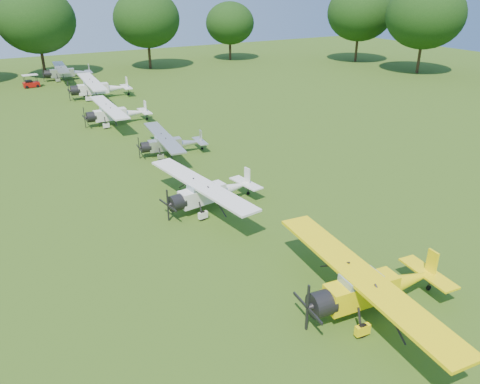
{
  "coord_description": "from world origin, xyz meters",
  "views": [
    {
      "loc": [
        -11.76,
        -20.01,
        13.33
      ],
      "look_at": [
        1.2,
        2.89,
        1.4
      ],
      "focal_mm": 35.0,
      "sensor_mm": 36.0,
      "label": 1
    }
  ],
  "objects_px": {
    "aircraft_7": "(66,71)",
    "aircraft_2": "(372,285)",
    "aircraft_4": "(170,142)",
    "aircraft_5": "(115,112)",
    "golf_cart": "(31,83)",
    "aircraft_6": "(98,87)",
    "aircraft_3": "(209,191)"
  },
  "relations": [
    {
      "from": "aircraft_2",
      "to": "golf_cart",
      "type": "height_order",
      "value": "aircraft_2"
    },
    {
      "from": "aircraft_5",
      "to": "aircraft_7",
      "type": "height_order",
      "value": "aircraft_7"
    },
    {
      "from": "aircraft_4",
      "to": "aircraft_7",
      "type": "distance_m",
      "value": 37.63
    },
    {
      "from": "aircraft_4",
      "to": "golf_cart",
      "type": "distance_m",
      "value": 35.22
    },
    {
      "from": "aircraft_2",
      "to": "aircraft_7",
      "type": "distance_m",
      "value": 61.05
    },
    {
      "from": "aircraft_4",
      "to": "golf_cart",
      "type": "relative_size",
      "value": 4.35
    },
    {
      "from": "aircraft_7",
      "to": "golf_cart",
      "type": "distance_m",
      "value": 6.1
    },
    {
      "from": "aircraft_3",
      "to": "aircraft_6",
      "type": "relative_size",
      "value": 0.86
    },
    {
      "from": "aircraft_3",
      "to": "aircraft_4",
      "type": "relative_size",
      "value": 1.14
    },
    {
      "from": "aircraft_7",
      "to": "aircraft_2",
      "type": "bearing_deg",
      "value": -84.11
    },
    {
      "from": "aircraft_4",
      "to": "golf_cart",
      "type": "xyz_separation_m",
      "value": [
        -6.48,
        34.61,
        -0.47
      ]
    },
    {
      "from": "aircraft_6",
      "to": "aircraft_7",
      "type": "bearing_deg",
      "value": 98.42
    },
    {
      "from": "golf_cart",
      "to": "aircraft_5",
      "type": "bearing_deg",
      "value": -81.28
    },
    {
      "from": "aircraft_6",
      "to": "golf_cart",
      "type": "height_order",
      "value": "aircraft_6"
    },
    {
      "from": "aircraft_4",
      "to": "aircraft_5",
      "type": "distance_m",
      "value": 11.33
    },
    {
      "from": "aircraft_3",
      "to": "aircraft_5",
      "type": "relative_size",
      "value": 0.99
    },
    {
      "from": "aircraft_4",
      "to": "aircraft_7",
      "type": "xyz_separation_m",
      "value": [
        -1.21,
        37.61,
        0.22
      ]
    },
    {
      "from": "aircraft_4",
      "to": "aircraft_6",
      "type": "distance_m",
      "value": 23.75
    },
    {
      "from": "aircraft_4",
      "to": "aircraft_6",
      "type": "bearing_deg",
      "value": 96.06
    },
    {
      "from": "aircraft_4",
      "to": "aircraft_5",
      "type": "xyz_separation_m",
      "value": [
        -1.43,
        11.24,
        0.17
      ]
    },
    {
      "from": "aircraft_2",
      "to": "aircraft_5",
      "type": "xyz_separation_m",
      "value": [
        -1.45,
        34.67,
        -0.08
      ]
    },
    {
      "from": "aircraft_3",
      "to": "aircraft_7",
      "type": "distance_m",
      "value": 48.34
    },
    {
      "from": "aircraft_2",
      "to": "golf_cart",
      "type": "bearing_deg",
      "value": 101.86
    },
    {
      "from": "golf_cart",
      "to": "aircraft_2",
      "type": "bearing_deg",
      "value": -87.09
    },
    {
      "from": "aircraft_2",
      "to": "aircraft_5",
      "type": "distance_m",
      "value": 34.7
    },
    {
      "from": "aircraft_4",
      "to": "aircraft_6",
      "type": "relative_size",
      "value": 0.76
    },
    {
      "from": "aircraft_3",
      "to": "aircraft_6",
      "type": "xyz_separation_m",
      "value": [
        1.62,
        34.48,
        0.19
      ]
    },
    {
      "from": "aircraft_4",
      "to": "aircraft_5",
      "type": "height_order",
      "value": "aircraft_5"
    },
    {
      "from": "aircraft_3",
      "to": "aircraft_6",
      "type": "bearing_deg",
      "value": 79.48
    },
    {
      "from": "aircraft_2",
      "to": "aircraft_6",
      "type": "relative_size",
      "value": 0.94
    },
    {
      "from": "aircraft_4",
      "to": "golf_cart",
      "type": "height_order",
      "value": "aircraft_4"
    },
    {
      "from": "aircraft_5",
      "to": "golf_cart",
      "type": "height_order",
      "value": "aircraft_5"
    }
  ]
}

